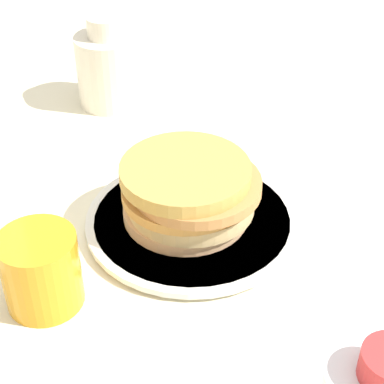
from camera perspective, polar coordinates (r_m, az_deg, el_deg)
ground_plane at (r=0.72m, az=-1.77°, el=-2.79°), size 4.00×4.00×0.00m
plate at (r=0.71m, az=0.00°, el=-2.58°), size 0.23×0.23×0.01m
pancake_stack at (r=0.68m, az=-0.28°, el=0.00°), size 0.15×0.15×0.07m
juice_glass at (r=0.62m, az=-13.27°, el=-6.81°), size 0.07×0.07×0.08m
cream_jug at (r=0.93m, az=-7.46°, el=10.97°), size 0.09×0.09×0.13m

